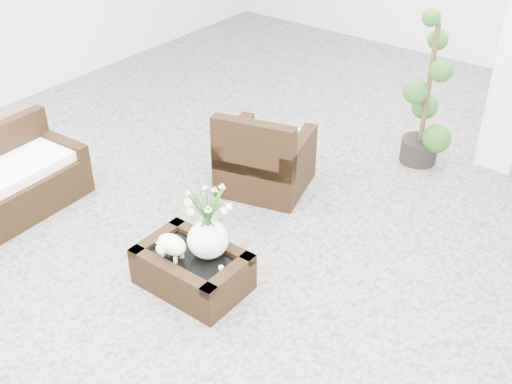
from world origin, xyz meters
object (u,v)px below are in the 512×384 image
Objects in this scene: coffee_table at (193,271)px; loveseat at (6,178)px; armchair at (266,148)px; topiary at (428,91)px.

loveseat is (-2.16, -0.27, 0.24)m from coffee_table.
topiary is (1.05, 1.46, 0.39)m from armchair.
loveseat is at bearing 33.00° from armchair.
coffee_table is 0.53× the size of topiary.
coffee_table is 0.99× the size of armchair.
loveseat is 0.88× the size of topiary.
armchair is (-0.46, 1.65, 0.30)m from coffee_table.
loveseat is at bearing -129.11° from topiary.
armchair is at bearing -43.52° from loveseat.
loveseat is 4.37m from topiary.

